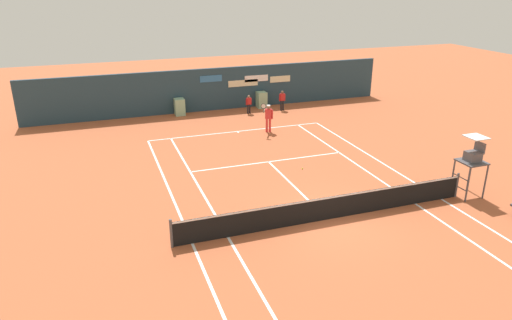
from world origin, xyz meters
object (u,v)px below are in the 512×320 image
(ball_kid_right_post, at_px, (282,99))
(tennis_ball_by_sideline, at_px, (302,168))
(umpire_chair, at_px, (473,158))
(player_on_baseline, at_px, (268,116))
(ball_kid_centre_post, at_px, (249,103))

(ball_kid_right_post, bearing_deg, tennis_ball_by_sideline, 73.63)
(ball_kid_right_post, relative_size, tennis_ball_by_sideline, 20.37)
(umpire_chair, height_order, ball_kid_right_post, umpire_chair)
(player_on_baseline, relative_size, ball_kid_right_post, 1.35)
(ball_kid_centre_post, distance_m, tennis_ball_by_sideline, 10.35)
(player_on_baseline, distance_m, tennis_ball_by_sideline, 6.14)
(ball_kid_right_post, bearing_deg, ball_kid_centre_post, 0.80)
(player_on_baseline, bearing_deg, ball_kid_centre_post, -65.78)
(umpire_chair, distance_m, player_on_baseline, 12.08)
(umpire_chair, relative_size, ball_kid_centre_post, 2.08)
(tennis_ball_by_sideline, bearing_deg, player_on_baseline, 85.02)
(ball_kid_centre_post, height_order, tennis_ball_by_sideline, ball_kid_centre_post)
(umpire_chair, relative_size, tennis_ball_by_sideline, 38.86)
(tennis_ball_by_sideline, bearing_deg, ball_kid_centre_post, 85.89)
(player_on_baseline, height_order, ball_kid_right_post, player_on_baseline)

